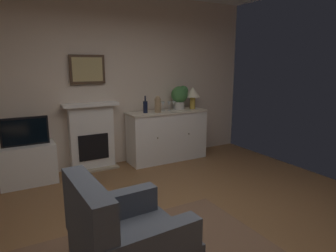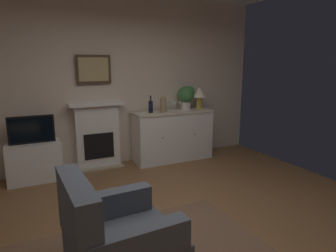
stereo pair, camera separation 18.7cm
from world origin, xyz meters
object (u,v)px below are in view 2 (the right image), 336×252
Objects in this scene: framed_picture at (94,69)px; table_lamp at (199,94)px; vase_decorative at (163,104)px; wine_glass_right at (180,104)px; wine_glass_center at (175,104)px; tv_cabinet at (35,162)px; wine_glass_left at (169,104)px; fireplace_unit at (98,135)px; tv_set at (32,130)px; wine_bottle at (151,106)px; armchair at (116,241)px; potted_plant_small at (186,95)px; sideboard_cabinet at (173,136)px.

framed_picture is 1.91m from table_lamp.
wine_glass_right is at bearing 11.51° from vase_decorative.
tv_cabinet is (-2.32, 0.01, -0.72)m from wine_glass_center.
fireplace_unit is at bearing 173.05° from wine_glass_left.
tv_set is at bearing 178.84° from vase_decorative.
fireplace_unit is 1.95m from table_lamp.
table_lamp is 1.42× the size of vase_decorative.
tv_set is at bearing -179.81° from wine_bottle.
wine_glass_center is at bearing -12.95° from wine_glass_left.
table_lamp reaches higher than vase_decorative.
wine_bottle is (0.88, -0.22, -0.62)m from framed_picture.
armchair is at bearing -99.87° from fireplace_unit.
framed_picture is at bearing 173.66° from potted_plant_small.
sideboard_cabinet is 2.30m from tv_set.
wine_bottle is 0.46m from wine_glass_center.
sideboard_cabinet is at bearing 0.21° from tv_set.
table_lamp reaches higher than wine_bottle.
wine_glass_right is at bearing 8.92° from sideboard_cabinet.
sideboard_cabinet is 3.59× the size of table_lamp.
framed_picture is at bearing 12.01° from tv_cabinet.
tv_set is (-2.21, -0.04, -0.23)m from wine_glass_left.
tv_set reaches higher than tv_cabinet.
tv_cabinet is (-2.21, -0.01, -0.72)m from wine_glass_left.
armchair is at bearing -79.17° from tv_cabinet.
sideboard_cabinet is (1.30, -0.18, -0.10)m from fireplace_unit.
framed_picture reaches higher than potted_plant_small.
wine_glass_center is (0.11, -0.03, 0.00)m from wine_glass_left.
potted_plant_small reaches higher than wine_bottle.
table_lamp is at bearing -2.54° from wine_glass_left.
fireplace_unit is 1.47× the size of tv_cabinet.
wine_glass_right is 0.59× the size of vase_decorative.
wine_glass_center is at bearing 2.29° from sideboard_cabinet.
wine_bottle is (-0.96, -0.00, -0.17)m from table_lamp.
table_lamp is (1.84, -0.22, -0.45)m from framed_picture.
wine_glass_left reaches higher than tv_set.
tv_set is (-0.98, -0.23, -0.84)m from framed_picture.
vase_decorative is 0.31× the size of armchair.
fireplace_unit is 1.02m from tv_cabinet.
framed_picture is 1.77m from sideboard_cabinet.
vase_decorative is at bearing -1.16° from tv_set.
fireplace_unit reaches higher than wine_glass_center.
wine_glass_left and wine_glass_center have the same top height.
vase_decorative reaches higher than tv_cabinet.
wine_glass_left is 0.18× the size of armchair.
sideboard_cabinet is 3.34× the size of potted_plant_small.
wine_glass_left is 2.22m from tv_set.
wine_glass_center is 0.26m from vase_decorative.
wine_glass_left is 0.39m from potted_plant_small.
wine_glass_left is 0.59× the size of vase_decorative.
vase_decorative is (-0.21, -0.05, 0.58)m from sideboard_cabinet.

